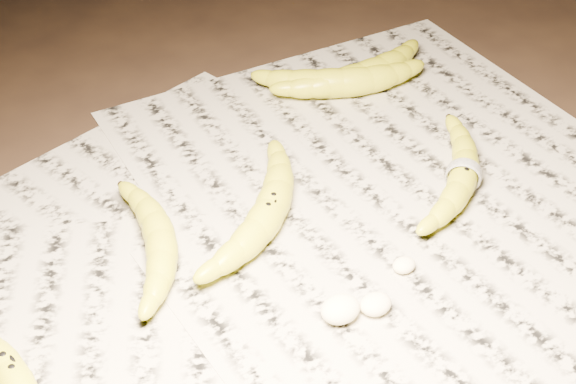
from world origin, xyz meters
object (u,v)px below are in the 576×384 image
banana_left_b (160,238)px  banana_center (269,209)px  banana_upper_a (361,74)px  banana_left_a (8,370)px  banana_upper_b (342,80)px  banana_taped (464,173)px

banana_left_b → banana_center: banana_center is taller
banana_left_b → banana_upper_a: (0.36, 0.16, 0.00)m
banana_left_a → banana_upper_a: (0.55, 0.25, 0.00)m
banana_center → banana_upper_b: banana_upper_b is taller
banana_upper_b → banana_taped: bearing=-63.4°
banana_upper_b → banana_left_b: bearing=-130.5°
banana_left_a → banana_left_b: 0.21m
banana_left_b → banana_center: bearing=-83.1°
banana_left_a → banana_left_b: same height
banana_left_a → banana_upper_a: bearing=-74.0°
banana_upper_a → banana_upper_b: bearing=-179.0°
banana_taped → banana_upper_b: bearing=50.6°
banana_left_b → banana_upper_b: (0.33, 0.16, 0.00)m
banana_left_a → banana_taped: same height
banana_taped → banana_upper_a: bearing=43.1°
banana_center → banana_upper_a: (0.25, 0.18, 0.00)m
banana_left_a → banana_left_b: size_ratio=1.09×
banana_left_a → banana_upper_a: size_ratio=0.93×
banana_center → banana_taped: banana_center is taller
banana_left_b → banana_center: (0.12, -0.02, 0.00)m
banana_upper_a → banana_upper_b: (-0.03, -0.00, 0.00)m
banana_taped → banana_upper_b: (-0.01, 0.24, 0.00)m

